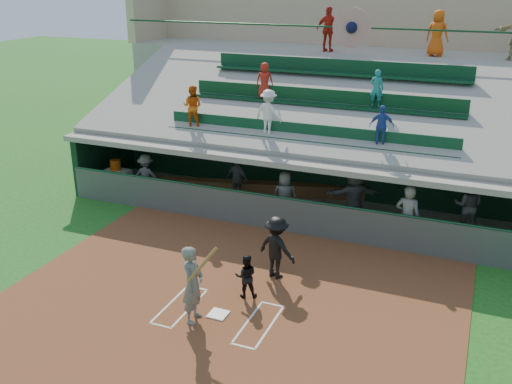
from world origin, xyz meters
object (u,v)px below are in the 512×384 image
at_px(home_plate, 218,314).
at_px(batter_at_plate, 193,284).
at_px(catcher, 246,276).
at_px(water_cooler, 115,165).
at_px(white_table, 117,180).

bearing_deg(home_plate, batter_at_plate, -137.06).
distance_m(batter_at_plate, catcher, 1.61).
height_order(batter_at_plate, water_cooler, batter_at_plate).
relative_size(batter_at_plate, white_table, 2.20).
xyz_separation_m(batter_at_plate, water_cooler, (-6.63, 6.42, 0.05)).
bearing_deg(batter_at_plate, home_plate, 42.94).
relative_size(home_plate, white_table, 0.48).
bearing_deg(catcher, batter_at_plate, 39.38).
bearing_deg(white_table, water_cooler, 163.77).
height_order(batter_at_plate, catcher, batter_at_plate).
bearing_deg(batter_at_plate, catcher, 63.51).
bearing_deg(water_cooler, batter_at_plate, -44.09).
relative_size(batter_at_plate, water_cooler, 5.11).
bearing_deg(home_plate, water_cooler, 139.46).
bearing_deg(water_cooler, white_table, -22.68).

